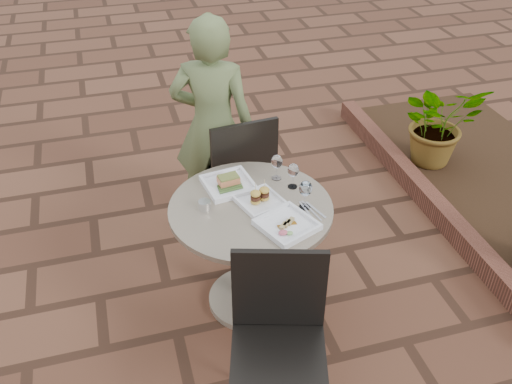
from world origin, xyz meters
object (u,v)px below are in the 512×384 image
object	(u,v)px
cafe_table	(251,241)
plate_salmon	(229,184)
plate_sliders	(260,199)
chair_near	(279,328)
chair_far	(240,167)
plate_tuna	(287,225)
diner	(213,126)

from	to	relation	value
cafe_table	plate_salmon	size ratio (longest dim) A/B	2.98
plate_salmon	plate_sliders	bearing A→B (deg)	-57.56
plate_salmon	plate_sliders	world-z (taller)	plate_sliders
chair_near	plate_sliders	distance (m)	0.76
cafe_table	plate_sliders	distance (m)	0.28
chair_far	plate_tuna	world-z (taller)	chair_far
cafe_table	plate_tuna	world-z (taller)	plate_tuna
chair_near	plate_tuna	world-z (taller)	chair_near
plate_tuna	diner	bearing A→B (deg)	97.76
chair_near	diner	size ratio (longest dim) A/B	0.61
chair_near	plate_salmon	bearing A→B (deg)	107.40
cafe_table	diner	world-z (taller)	diner
plate_tuna	plate_sliders	bearing A→B (deg)	107.86
chair_near	plate_sliders	size ratio (longest dim) A/B	3.31
cafe_table	plate_salmon	bearing A→B (deg)	108.24
chair_near	diner	distance (m)	1.60
chair_far	chair_near	bearing A→B (deg)	77.60
diner	plate_salmon	distance (m)	0.67
diner	plate_sliders	world-z (taller)	diner
cafe_table	plate_tuna	bearing A→B (deg)	-59.26
chair_near	plate_tuna	xyz separation A→B (m)	(0.20, 0.48, 0.20)
plate_sliders	cafe_table	bearing A→B (deg)	-165.29
plate_salmon	chair_far	bearing A→B (deg)	68.48
diner	plate_sliders	xyz separation A→B (m)	(0.07, -0.86, -0.00)
chair_far	plate_sliders	bearing A→B (deg)	80.22
plate_salmon	plate_sliders	size ratio (longest dim) A/B	1.07
chair_near	plate_salmon	xyz separation A→B (m)	(-0.01, 0.92, 0.20)
plate_salmon	plate_tuna	world-z (taller)	plate_salmon
plate_tuna	plate_salmon	bearing A→B (deg)	114.94
diner	plate_salmon	xyz separation A→B (m)	(-0.05, -0.66, -0.01)
diner	plate_salmon	size ratio (longest dim) A/B	5.02
chair_far	chair_near	world-z (taller)	same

